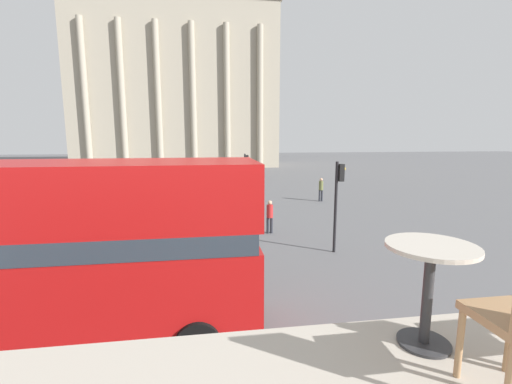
% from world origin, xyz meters
% --- Properties ---
extents(double_decker_bus, '(10.86, 2.72, 4.20)m').
position_xyz_m(double_decker_bus, '(-4.40, 5.52, 2.32)').
color(double_decker_bus, black).
rests_on(double_decker_bus, ground_plane).
extents(cafe_dining_table, '(0.60, 0.60, 0.73)m').
position_xyz_m(cafe_dining_table, '(1.37, -0.35, 3.82)').
color(cafe_dining_table, '#2D2D30').
rests_on(cafe_dining_table, cafe_floor_slab).
extents(plaza_building_left, '(31.49, 12.35, 25.04)m').
position_xyz_m(plaza_building_left, '(-4.10, 55.63, 12.51)').
color(plaza_building_left, '#A39984').
rests_on(plaza_building_left, ground_plane).
extents(traffic_light_near, '(0.42, 0.24, 3.77)m').
position_xyz_m(traffic_light_near, '(5.18, 10.67, 2.46)').
color(traffic_light_near, black).
rests_on(traffic_light_near, ground_plane).
extents(traffic_light_mid, '(0.42, 0.24, 3.23)m').
position_xyz_m(traffic_light_mid, '(-1.69, 19.03, 2.13)').
color(traffic_light_mid, black).
rests_on(traffic_light_mid, ground_plane).
extents(traffic_light_far, '(0.42, 0.24, 3.43)m').
position_xyz_m(traffic_light_far, '(3.06, 24.45, 2.26)').
color(traffic_light_far, black).
rests_on(traffic_light_far, ground_plane).
extents(pedestrian_blue, '(0.32, 0.32, 1.68)m').
position_xyz_m(pedestrian_blue, '(-2.83, 30.62, 0.97)').
color(pedestrian_blue, '#282B33').
rests_on(pedestrian_blue, ground_plane).
extents(pedestrian_red, '(0.32, 0.32, 1.65)m').
position_xyz_m(pedestrian_red, '(2.97, 13.83, 0.95)').
color(pedestrian_red, '#282B33').
rests_on(pedestrian_red, ground_plane).
extents(pedestrian_olive, '(0.32, 0.32, 1.74)m').
position_xyz_m(pedestrian_olive, '(8.34, 21.72, 1.01)').
color(pedestrian_olive, '#282B33').
rests_on(pedestrian_olive, ground_plane).
extents(pedestrian_white, '(0.32, 0.32, 1.70)m').
position_xyz_m(pedestrian_white, '(-1.79, 18.22, 0.98)').
color(pedestrian_white, '#282B33').
rests_on(pedestrian_white, ground_plane).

